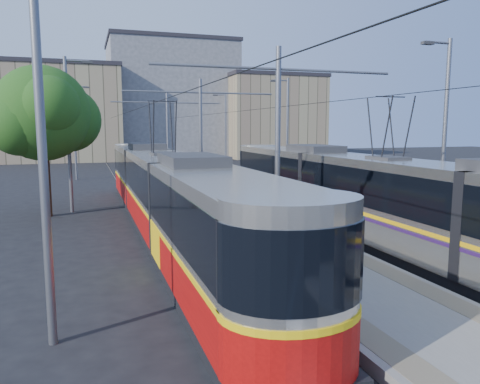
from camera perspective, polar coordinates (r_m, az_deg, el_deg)
name	(u,v)px	position (r m, az deg, el deg)	size (l,w,h in m)	color
ground	(420,334)	(11.25, 21.05, -15.85)	(160.00, 160.00, 0.00)	black
platform	(214,205)	(26.12, -3.17, -1.56)	(4.00, 50.00, 0.30)	gray
tactile_strip_left	(189,203)	(25.76, -6.29, -1.38)	(0.70, 50.00, 0.01)	gray
tactile_strip_right	(239,201)	(26.51, -0.15, -1.07)	(0.70, 50.00, 0.01)	gray
rails	(214,207)	(26.14, -3.17, -1.85)	(8.71, 70.00, 0.03)	gray
tram_left	(164,192)	(20.05, -9.22, -0.02)	(2.43, 27.67, 5.50)	black
tram_right	(386,199)	(17.77, 17.38, -0.80)	(2.43, 28.13, 5.50)	black
catenary	(229,125)	(23.03, -1.39, 8.11)	(9.20, 70.00, 7.00)	slate
street_lamps	(197,131)	(29.65, -5.27, 7.37)	(15.18, 38.22, 8.00)	slate
shelter	(228,190)	(22.77, -1.51, 0.27)	(0.75, 1.05, 2.13)	black
tree	(49,115)	(25.20, -22.22, 8.64)	(5.11, 4.72, 7.42)	#382314
building_left	(58,113)	(67.99, -21.33, 8.95)	(16.32, 12.24, 12.65)	#978A66
building_centre	(171,100)	(73.11, -8.41, 11.04)	(18.36, 14.28, 17.11)	gray
building_right	(271,116)	(71.11, 3.83, 9.18)	(14.28, 10.20, 12.11)	#978A66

